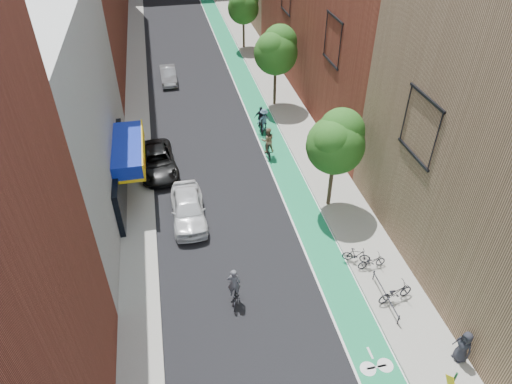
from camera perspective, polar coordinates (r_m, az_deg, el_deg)
ground at (r=21.23m, az=3.18°, el=-20.69°), size 160.00×160.00×0.00m
bike_lane at (r=41.53m, az=-0.56°, el=11.84°), size 2.00×68.00×0.01m
sidewalk_left at (r=40.91m, az=-14.65°, el=10.29°), size 2.00×68.00×0.15m
sidewalk_right at (r=42.01m, az=2.85°, el=12.22°), size 3.00×68.00×0.15m
building_left_white at (r=28.48m, az=-26.51°, el=8.49°), size 8.00×20.00×12.00m
tree_near at (r=26.25m, az=10.02°, el=6.30°), size 3.40×3.36×6.42m
tree_mid at (r=38.18m, az=2.55°, el=17.40°), size 3.55×3.53×6.74m
tree_far at (r=51.34m, az=-1.56°, el=22.28°), size 3.30×3.25×6.21m
parked_car_white at (r=27.29m, az=-8.47°, el=-2.02°), size 1.96×4.85×1.65m
parked_car_black at (r=31.91m, az=-12.24°, el=3.78°), size 2.90×5.46×1.46m
parked_car_silver at (r=44.90m, az=-10.90°, el=14.15°), size 1.47×4.07×1.33m
cyclist_lead at (r=22.70m, az=-2.72°, el=-12.24°), size 0.88×1.75×2.09m
cyclist_lane_near at (r=32.58m, az=1.49°, el=5.94°), size 0.94×1.85×2.24m
cyclist_lane_mid at (r=35.71m, az=0.65°, el=8.71°), size 1.06×1.75×2.09m
cyclist_lane_far at (r=35.36m, az=1.01°, el=8.58°), size 1.22×1.90×2.06m
parked_bike_near at (r=24.95m, az=14.26°, el=-8.41°), size 1.57×0.61×0.81m
parked_bike_mid at (r=25.04m, az=12.44°, el=-7.72°), size 1.53×1.00×0.90m
parked_bike_far at (r=23.69m, az=17.03°, el=-11.93°), size 1.97×0.98×0.99m
pedestrian at (r=22.29m, az=24.50°, el=-17.16°), size 0.72×0.94×1.73m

